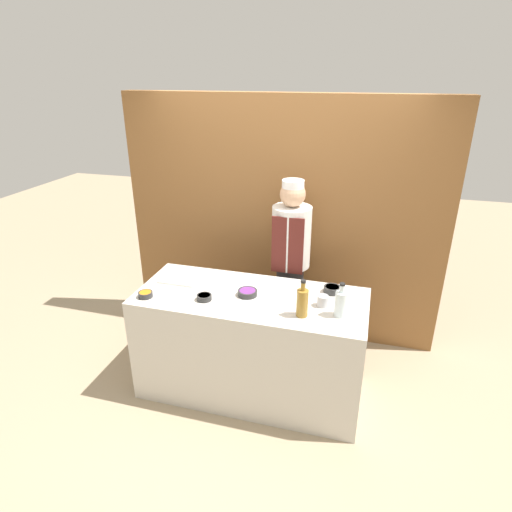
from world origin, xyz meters
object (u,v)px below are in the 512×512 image
at_px(bottle_clear, 341,303).
at_px(cup_steel, 323,301).
at_px(sauce_bowl_green, 204,297).
at_px(sauce_bowl_purple, 247,293).
at_px(cutting_board, 180,279).
at_px(sauce_bowl_yellow, 332,289).
at_px(bottle_vinegar, 302,302).
at_px(chef_center, 290,264).
at_px(sauce_bowl_orange, 145,294).

xyz_separation_m(bottle_clear, cup_steel, (-0.14, 0.11, -0.06)).
height_order(sauce_bowl_green, sauce_bowl_purple, sauce_bowl_purple).
bearing_deg(cutting_board, sauce_bowl_purple, -9.07).
xyz_separation_m(sauce_bowl_purple, cutting_board, (-0.64, 0.10, -0.01)).
xyz_separation_m(sauce_bowl_purple, sauce_bowl_yellow, (0.65, 0.23, 0.01)).
distance_m(sauce_bowl_yellow, cutting_board, 1.29).
distance_m(sauce_bowl_green, cutting_board, 0.42).
distance_m(sauce_bowl_purple, bottle_vinegar, 0.52).
height_order(sauce_bowl_yellow, cup_steel, cup_steel).
xyz_separation_m(bottle_vinegar, cup_steel, (0.13, 0.18, -0.07)).
relative_size(cup_steel, chef_center, 0.05).
relative_size(sauce_bowl_purple, cutting_board, 0.49).
xyz_separation_m(sauce_bowl_green, sauce_bowl_purple, (0.31, 0.16, 0.00)).
distance_m(bottle_vinegar, chef_center, 0.88).
xyz_separation_m(sauce_bowl_green, sauce_bowl_yellow, (0.95, 0.39, 0.01)).
height_order(sauce_bowl_green, bottle_clear, bottle_clear).
bearing_deg(sauce_bowl_green, sauce_bowl_orange, -169.78).
bearing_deg(bottle_clear, chef_center, 124.39).
bearing_deg(sauce_bowl_green, sauce_bowl_yellow, 22.35).
xyz_separation_m(sauce_bowl_yellow, chef_center, (-0.43, 0.42, -0.01)).
relative_size(sauce_bowl_purple, sauce_bowl_orange, 1.38).
bearing_deg(bottle_clear, sauce_bowl_yellow, 105.50).
bearing_deg(bottle_vinegar, cup_steel, 54.90).
bearing_deg(chef_center, sauce_bowl_green, -122.66).
relative_size(sauce_bowl_purple, chef_center, 0.09).
bearing_deg(cup_steel, cutting_board, 175.00).
bearing_deg(sauce_bowl_orange, bottle_clear, 5.00).
xyz_separation_m(sauce_bowl_orange, cup_steel, (1.37, 0.24, 0.02)).
height_order(cutting_board, bottle_vinegar, bottle_vinegar).
distance_m(bottle_clear, cup_steel, 0.19).
bearing_deg(bottle_clear, bottle_vinegar, -164.30).
relative_size(sauce_bowl_green, sauce_bowl_yellow, 0.86).
bearing_deg(sauce_bowl_purple, sauce_bowl_yellow, 19.59).
relative_size(cutting_board, bottle_vinegar, 1.11).
relative_size(sauce_bowl_orange, chef_center, 0.07).
height_order(sauce_bowl_purple, chef_center, chef_center).
distance_m(bottle_clear, bottle_vinegar, 0.28).
distance_m(sauce_bowl_purple, sauce_bowl_orange, 0.81).
height_order(cutting_board, chef_center, chef_center).
bearing_deg(sauce_bowl_orange, cutting_board, 68.99).
xyz_separation_m(sauce_bowl_green, sauce_bowl_orange, (-0.47, -0.08, 0.00)).
distance_m(sauce_bowl_orange, cup_steel, 1.39).
bearing_deg(cup_steel, sauce_bowl_yellow, 79.06).
xyz_separation_m(cutting_board, cup_steel, (1.24, -0.11, 0.03)).
relative_size(sauce_bowl_green, bottle_clear, 0.44).
relative_size(sauce_bowl_purple, sauce_bowl_yellow, 1.14).
bearing_deg(cup_steel, bottle_vinegar, -125.10).
distance_m(sauce_bowl_green, cup_steel, 0.92).
bearing_deg(sauce_bowl_yellow, bottle_clear, -74.50).
height_order(bottle_vinegar, chef_center, chef_center).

